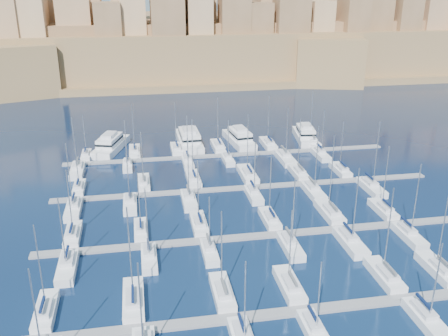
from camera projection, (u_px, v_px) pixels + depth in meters
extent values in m
plane|color=black|center=(258.00, 207.00, 100.79)|extent=(600.00, 600.00, 0.00)
cube|color=slate|center=(316.00, 309.00, 69.43)|extent=(84.00, 2.00, 0.40)
cube|color=slate|center=(274.00, 235.00, 89.68)|extent=(84.00, 2.00, 0.40)
cube|color=slate|center=(247.00, 187.00, 109.92)|extent=(84.00, 2.00, 0.40)
cube|color=slate|center=(229.00, 155.00, 130.17)|extent=(84.00, 2.00, 0.40)
cube|color=white|center=(46.00, 312.00, 68.28)|extent=(2.66, 8.87, 1.64)
cube|color=silver|center=(44.00, 309.00, 67.05)|extent=(1.86, 3.99, 0.70)
cylinder|color=#9EA0A8|center=(40.00, 267.00, 66.21)|extent=(0.18, 0.18, 12.31)
cube|color=#0A183D|center=(42.00, 304.00, 66.27)|extent=(0.35, 3.55, 0.35)
cube|color=white|center=(134.00, 301.00, 70.65)|extent=(2.94, 9.81, 1.69)
cube|color=silver|center=(133.00, 298.00, 69.32)|extent=(2.06, 4.41, 0.70)
cylinder|color=#9EA0A8|center=(130.00, 252.00, 68.38)|extent=(0.18, 0.18, 13.61)
cube|color=#0A183D|center=(133.00, 294.00, 68.50)|extent=(0.35, 3.92, 0.35)
cube|color=white|center=(222.00, 293.00, 72.38)|extent=(2.71, 9.04, 1.65)
cube|color=silver|center=(223.00, 290.00, 71.13)|extent=(1.90, 4.07, 0.70)
cylinder|color=#9EA0A8|center=(222.00, 250.00, 70.34)|extent=(0.18, 0.18, 12.15)
cube|color=#595B60|center=(224.00, 286.00, 70.34)|extent=(0.35, 3.62, 0.35)
cube|color=white|center=(289.00, 286.00, 74.11)|extent=(2.76, 9.22, 1.66)
cube|color=silver|center=(291.00, 283.00, 72.85)|extent=(1.94, 4.15, 0.70)
cylinder|color=#9EA0A8|center=(290.00, 246.00, 72.22)|extent=(0.18, 0.18, 11.37)
cube|color=#595B60|center=(293.00, 278.00, 72.05)|extent=(0.35, 3.69, 0.35)
cube|color=white|center=(384.00, 276.00, 76.61)|extent=(2.78, 9.26, 1.66)
cube|color=silver|center=(388.00, 273.00, 75.34)|extent=(1.94, 4.17, 0.70)
cylinder|color=#9EA0A8|center=(389.00, 230.00, 74.32)|extent=(0.18, 0.18, 13.66)
cube|color=#595B60|center=(390.00, 268.00, 74.54)|extent=(0.35, 3.70, 0.35)
cube|color=white|center=(438.00, 270.00, 78.19)|extent=(2.83, 9.45, 1.67)
cube|color=silver|center=(442.00, 267.00, 76.89)|extent=(1.98, 4.25, 0.70)
cylinder|color=#9EA0A8|center=(443.00, 229.00, 76.15)|extent=(0.18, 0.18, 12.24)
cube|color=#595B60|center=(445.00, 262.00, 76.09)|extent=(0.35, 3.78, 0.35)
cylinder|color=#9EA0A8|center=(37.00, 320.00, 55.26)|extent=(0.18, 0.18, 13.07)
cylinder|color=#9EA0A8|center=(141.00, 310.00, 57.20)|extent=(0.18, 0.18, 12.56)
cube|color=#595B60|center=(143.00, 334.00, 60.67)|extent=(0.35, 3.76, 0.35)
cube|color=silver|center=(242.00, 331.00, 62.80)|extent=(1.88, 4.03, 0.70)
cylinder|color=#9EA0A8|center=(245.00, 302.00, 59.67)|extent=(0.18, 0.18, 11.32)
cube|color=#0A183D|center=(241.00, 322.00, 62.84)|extent=(0.35, 3.58, 0.35)
cube|color=white|center=(315.00, 333.00, 64.27)|extent=(2.48, 8.26, 1.61)
cube|color=silver|center=(313.00, 322.00, 64.61)|extent=(1.73, 3.72, 0.70)
cylinder|color=#9EA0A8|center=(319.00, 297.00, 61.82)|extent=(0.18, 0.18, 10.02)
cube|color=#0A183D|center=(313.00, 313.00, 64.62)|extent=(0.35, 3.30, 0.35)
cube|color=white|center=(427.00, 321.00, 66.49)|extent=(2.68, 8.94, 1.65)
cube|color=silver|center=(424.00, 310.00, 66.89)|extent=(1.88, 4.02, 0.70)
cylinder|color=#9EA0A8|center=(436.00, 282.00, 63.79)|extent=(0.18, 0.18, 11.22)
cube|color=#0A183D|center=(424.00, 301.00, 66.93)|extent=(0.35, 3.57, 0.35)
cube|color=white|center=(73.00, 235.00, 88.71)|extent=(2.63, 8.76, 1.64)
cube|color=silver|center=(72.00, 232.00, 87.49)|extent=(1.84, 3.94, 0.70)
cylinder|color=#9EA0A8|center=(69.00, 201.00, 86.77)|extent=(0.18, 0.18, 11.56)
cube|color=#0A183D|center=(71.00, 228.00, 86.72)|extent=(0.35, 3.50, 0.35)
cube|color=white|center=(141.00, 231.00, 90.33)|extent=(2.40, 8.01, 1.60)
cube|color=silver|center=(141.00, 227.00, 89.18)|extent=(1.68, 3.61, 0.70)
cylinder|color=#9EA0A8|center=(139.00, 200.00, 88.57)|extent=(0.18, 0.18, 10.38)
cube|color=#0A183D|center=(140.00, 223.00, 88.44)|extent=(0.35, 3.20, 0.35)
cube|color=white|center=(199.00, 225.00, 92.54)|extent=(2.71, 9.05, 1.65)
cube|color=silver|center=(200.00, 221.00, 91.29)|extent=(1.90, 4.07, 0.70)
cylinder|color=#9EA0A8|center=(198.00, 191.00, 90.58)|extent=(0.18, 0.18, 11.74)
cube|color=#0A183D|center=(200.00, 217.00, 90.50)|extent=(0.35, 3.62, 0.35)
cube|color=white|center=(270.00, 220.00, 94.54)|extent=(2.58, 8.59, 1.63)
cube|color=silver|center=(271.00, 216.00, 93.33)|extent=(1.80, 3.87, 0.70)
cylinder|color=#9EA0A8|center=(270.00, 187.00, 92.60)|extent=(0.18, 0.18, 11.51)
cube|color=#0A183D|center=(272.00, 212.00, 92.56)|extent=(0.35, 3.44, 0.35)
cube|color=white|center=(329.00, 213.00, 97.20)|extent=(3.02, 10.07, 1.70)
cube|color=silver|center=(332.00, 209.00, 95.84)|extent=(2.11, 4.53, 0.70)
cylinder|color=#9EA0A8|center=(332.00, 173.00, 94.75)|extent=(0.18, 0.18, 14.68)
cube|color=#595B60|center=(333.00, 206.00, 95.01)|extent=(0.35, 4.03, 0.35)
cube|color=white|center=(383.00, 210.00, 98.34)|extent=(2.60, 8.67, 1.63)
cube|color=silver|center=(385.00, 207.00, 97.13)|extent=(1.82, 3.90, 0.70)
cylinder|color=#9EA0A8|center=(386.00, 177.00, 96.25)|extent=(0.18, 0.18, 12.35)
cube|color=#0A183D|center=(387.00, 203.00, 96.36)|extent=(0.35, 3.47, 0.35)
cube|color=white|center=(67.00, 268.00, 78.58)|extent=(2.80, 9.33, 1.67)
cube|color=silver|center=(67.00, 259.00, 79.02)|extent=(1.96, 4.20, 0.70)
cylinder|color=#9EA0A8|center=(62.00, 233.00, 75.81)|extent=(0.18, 0.18, 11.51)
cube|color=#0A183D|center=(67.00, 252.00, 79.07)|extent=(0.35, 3.73, 0.35)
cube|color=white|center=(149.00, 259.00, 81.16)|extent=(2.49, 8.29, 1.61)
cube|color=silver|center=(149.00, 251.00, 81.51)|extent=(1.74, 3.73, 0.70)
cylinder|color=#9EA0A8|center=(147.00, 224.00, 78.40)|extent=(0.18, 0.18, 11.76)
cube|color=#0A183D|center=(148.00, 244.00, 81.52)|extent=(0.35, 3.32, 0.35)
cube|color=white|center=(209.00, 253.00, 83.02)|extent=(2.34, 7.82, 1.59)
cube|color=silver|center=(209.00, 245.00, 83.33)|extent=(1.64, 3.52, 0.70)
cylinder|color=#9EA0A8|center=(209.00, 224.00, 80.66)|extent=(0.18, 0.18, 9.62)
cube|color=#595B60|center=(208.00, 238.00, 83.31)|extent=(0.35, 3.13, 0.35)
cube|color=white|center=(291.00, 247.00, 84.82)|extent=(2.64, 8.81, 1.64)
cube|color=silver|center=(289.00, 239.00, 85.22)|extent=(1.85, 3.96, 0.70)
cylinder|color=#9EA0A8|center=(293.00, 212.00, 81.97)|extent=(0.18, 0.18, 12.13)
cube|color=#595B60|center=(289.00, 232.00, 85.25)|extent=(0.35, 3.52, 0.35)
cube|color=white|center=(350.00, 243.00, 86.08)|extent=(2.94, 9.82, 1.69)
cube|color=silver|center=(349.00, 234.00, 86.56)|extent=(2.06, 4.42, 0.70)
cylinder|color=#9EA0A8|center=(356.00, 205.00, 82.99)|extent=(0.18, 0.18, 13.19)
cube|color=#0A183D|center=(348.00, 228.00, 86.64)|extent=(0.35, 3.93, 0.35)
cube|color=white|center=(409.00, 236.00, 88.39)|extent=(2.65, 8.82, 1.64)
cube|color=silver|center=(407.00, 228.00, 88.78)|extent=(1.85, 3.97, 0.70)
cylinder|color=#9EA0A8|center=(416.00, 200.00, 85.38)|extent=(0.18, 0.18, 13.02)
cube|color=#0A183D|center=(407.00, 222.00, 88.82)|extent=(0.35, 3.53, 0.35)
cube|color=white|center=(79.00, 189.00, 108.44)|extent=(2.38, 7.93, 1.60)
cube|color=silver|center=(78.00, 185.00, 107.30)|extent=(1.67, 3.57, 0.70)
cylinder|color=#9EA0A8|center=(76.00, 159.00, 106.40)|extent=(0.18, 0.18, 11.90)
cube|color=#0A183D|center=(78.00, 182.00, 106.56)|extent=(0.35, 3.17, 0.35)
cube|color=white|center=(144.00, 184.00, 111.15)|extent=(2.67, 8.91, 1.65)
cube|color=silver|center=(143.00, 180.00, 109.91)|extent=(1.87, 4.01, 0.70)
cylinder|color=#9EA0A8|center=(142.00, 156.00, 109.31)|extent=(0.18, 0.18, 11.03)
cube|color=#595B60|center=(143.00, 177.00, 109.13)|extent=(0.35, 3.56, 0.35)
cube|color=white|center=(193.00, 180.00, 113.23)|extent=(2.84, 9.46, 1.67)
cube|color=silver|center=(194.00, 176.00, 111.94)|extent=(1.99, 4.26, 0.70)
cylinder|color=#9EA0A8|center=(192.00, 148.00, 111.02)|extent=(0.18, 0.18, 13.23)
cube|color=#0A183D|center=(194.00, 173.00, 111.13)|extent=(0.35, 3.78, 0.35)
cube|color=white|center=(248.00, 175.00, 115.90)|extent=(3.22, 10.74, 1.74)
cube|color=silver|center=(249.00, 172.00, 114.48)|extent=(2.26, 4.83, 0.70)
cylinder|color=#9EA0A8|center=(248.00, 143.00, 113.66)|extent=(0.18, 0.18, 13.63)
cube|color=#0A183D|center=(249.00, 168.00, 113.61)|extent=(0.35, 4.30, 0.35)
cube|color=white|center=(298.00, 173.00, 117.00)|extent=(2.66, 8.85, 1.64)
cube|color=silver|center=(300.00, 170.00, 115.77)|extent=(1.86, 3.98, 0.70)
cylinder|color=#9EA0A8|center=(299.00, 145.00, 114.93)|extent=(0.18, 0.18, 12.31)
cube|color=#595B60|center=(301.00, 166.00, 114.99)|extent=(0.35, 3.54, 0.35)
cube|color=white|center=(340.00, 171.00, 118.61)|extent=(2.59, 8.65, 1.63)
cube|color=silver|center=(342.00, 167.00, 117.40)|extent=(1.82, 3.89, 0.70)
cylinder|color=#9EA0A8|center=(342.00, 144.00, 116.72)|extent=(0.18, 0.18, 11.23)
cube|color=#0A183D|center=(343.00, 164.00, 116.63)|extent=(0.35, 3.46, 0.35)
cube|color=white|center=(74.00, 210.00, 98.49)|extent=(2.89, 9.62, 1.68)
cube|color=silver|center=(74.00, 202.00, 98.95)|extent=(2.02, 4.33, 0.70)
cylinder|color=#9EA0A8|center=(69.00, 176.00, 95.41)|extent=(0.18, 0.18, 13.17)
cube|color=#0A183D|center=(73.00, 197.00, 99.02)|extent=(0.35, 3.85, 0.35)
cube|color=white|center=(130.00, 205.00, 100.68)|extent=(2.64, 8.79, 1.64)
cube|color=silver|center=(130.00, 198.00, 101.07)|extent=(1.85, 3.96, 0.70)
cylinder|color=#9EA0A8|center=(128.00, 172.00, 97.67)|extent=(0.18, 0.18, 13.03)
cube|color=#0A183D|center=(129.00, 192.00, 101.11)|extent=(0.35, 3.52, 0.35)
cube|color=white|center=(189.00, 201.00, 102.43)|extent=(2.77, 9.22, 1.66)
cube|color=silver|center=(188.00, 194.00, 102.86)|extent=(1.94, 4.15, 0.70)
cylinder|color=#9EA0A8|center=(188.00, 169.00, 99.40)|extent=(0.18, 0.18, 12.98)
cube|color=#595B60|center=(188.00, 188.00, 102.91)|extent=(0.35, 3.69, 0.35)
cube|color=white|center=(254.00, 196.00, 105.03)|extent=(2.54, 8.46, 1.62)
cube|color=silver|center=(253.00, 189.00, 105.40)|extent=(1.78, 3.81, 0.70)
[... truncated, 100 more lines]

